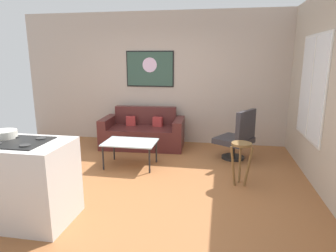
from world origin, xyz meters
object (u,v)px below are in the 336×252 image
couch (143,133)px  armchair (238,137)px  coffee_table (130,144)px  bar_stool (241,153)px  mixing_bowl (4,135)px  wall_painting (150,69)px

couch → armchair: (1.92, -0.50, 0.15)m
couch → coffee_table: couch is taller
couch → bar_stool: bearing=-40.7°
mixing_bowl → armchair: bearing=41.7°
couch → mixing_bowl: size_ratio=6.11×
couch → mixing_bowl: bearing=-105.8°
couch → mixing_bowl: (-0.84, -2.96, 0.69)m
mixing_bowl → couch: bearing=74.2°
bar_stool → coffee_table: bearing=165.6°
couch → wall_painting: bearing=84.7°
coffee_table → wall_painting: (-0.04, 1.65, 1.21)m
armchair → mixing_bowl: bearing=-138.3°
armchair → bar_stool: (-0.02, -1.14, 0.05)m
armchair → wall_painting: wall_painting is taller
armchair → mixing_bowl: (-2.76, -2.46, 0.54)m
couch → armchair: 1.99m
couch → bar_stool: 2.52m
coffee_table → couch: bearing=94.1°
bar_stool → mixing_bowl: (-2.74, -1.32, 0.49)m
armchair → mixing_bowl: 3.74m
bar_stool → mixing_bowl: mixing_bowl is taller
coffee_table → armchair: (1.84, 0.67, 0.03)m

